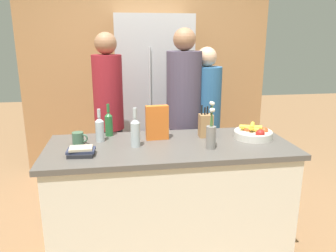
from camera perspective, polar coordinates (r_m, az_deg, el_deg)
ground_plane at (r=2.95m, az=0.31°, el=-20.33°), size 14.00×14.00×0.00m
kitchen_island at (r=2.71m, az=0.32°, el=-12.39°), size 1.88×0.79×0.91m
back_wall_wood at (r=4.23m, az=-3.61°, el=9.54°), size 3.08×0.12×2.60m
refrigerator at (r=3.92m, az=-2.58°, el=4.37°), size 0.86×0.62×1.96m
fruit_bowl at (r=2.76m, az=14.66°, el=-1.21°), size 0.31×0.31×0.12m
knife_block at (r=2.71m, az=6.59°, el=0.15°), size 0.11×0.09×0.27m
flower_vase at (r=2.42m, az=7.50°, el=-1.36°), size 0.07×0.07×0.36m
cereal_box at (r=2.62m, az=-1.91°, el=0.59°), size 0.18×0.07×0.28m
coffee_mug at (r=2.62m, az=-15.35°, el=-2.04°), size 0.12×0.09×0.09m
book_stack at (r=2.37m, az=-14.89°, el=-4.31°), size 0.20×0.16×0.06m
bottle_oil at (r=2.63m, az=-11.81°, el=-0.46°), size 0.07×0.07×0.26m
bottle_vinegar at (r=2.46m, az=-5.71°, el=-0.97°), size 0.07×0.07×0.30m
bottle_wine at (r=2.77m, az=-10.27°, el=0.47°), size 0.06×0.06×0.27m
person_at_sink at (r=3.23m, az=-10.26°, el=2.46°), size 0.28×0.28×1.76m
person_in_blue at (r=3.18m, az=2.72°, el=2.61°), size 0.33×0.33×1.80m
person_in_red_tee at (r=3.33m, az=6.48°, el=1.32°), size 0.30×0.30×1.63m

